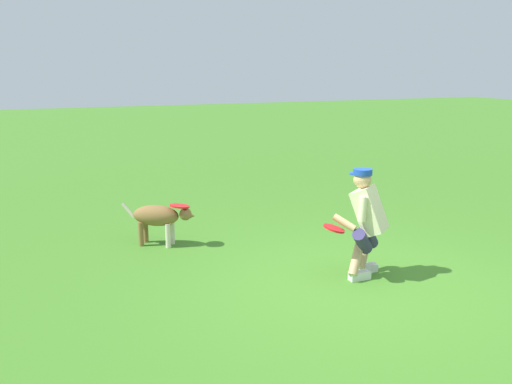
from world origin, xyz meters
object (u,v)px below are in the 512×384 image
object	(u,v)px
frisbee_flying	(180,206)
frisbee_held	(334,228)
person	(366,220)
dog	(159,217)

from	to	relation	value
frisbee_flying	frisbee_held	size ratio (longest dim) A/B	1.06
person	dog	size ratio (longest dim) A/B	1.39
person	frisbee_held	xyz separation A→B (m)	(0.38, -0.09, -0.09)
dog	frisbee_held	size ratio (longest dim) A/B	3.56
person	frisbee_flying	xyz separation A→B (m)	(1.71, -1.96, -0.12)
person	frisbee_flying	world-z (taller)	person
person	frisbee_held	bearing A→B (deg)	38.35
frisbee_flying	dog	bearing A→B (deg)	-29.82
frisbee_flying	frisbee_held	world-z (taller)	frisbee_held
frisbee_flying	frisbee_held	xyz separation A→B (m)	(-1.34, 1.87, 0.04)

